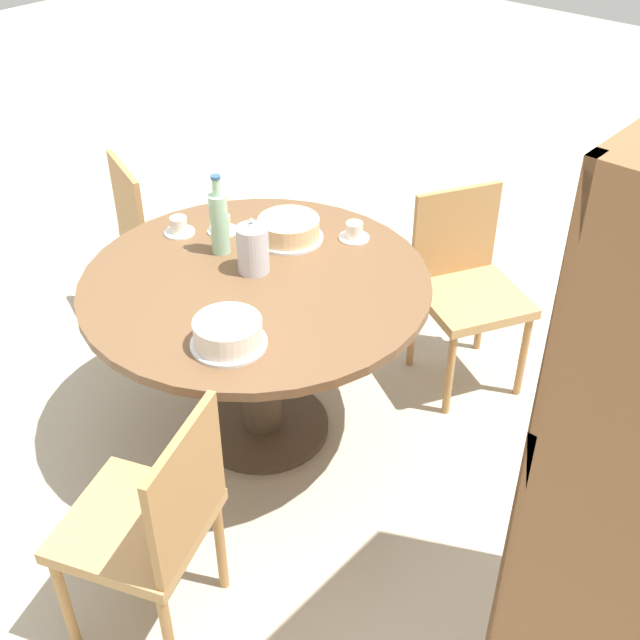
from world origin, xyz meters
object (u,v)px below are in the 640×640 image
object	(u,v)px
chair_c	(466,284)
water_bottle	(219,222)
cake_second	(228,333)
cup_b	(354,232)
cake_main	(289,229)
cup_a	(179,227)
chair_b	(152,522)
cup_c	(222,225)
chair_a	(162,237)
coffee_pot	(253,247)

from	to	relation	value
chair_c	water_bottle	size ratio (longest dim) A/B	2.68
cake_second	cup_b	world-z (taller)	cake_second
chair_c	cake_main	distance (m)	0.83
water_bottle	cake_main	world-z (taller)	water_bottle
cake_main	cup_b	distance (m)	0.26
cake_second	cup_a	bearing A→B (deg)	-118.75
chair_c	cake_main	size ratio (longest dim) A/B	3.14
chair_b	water_bottle	xyz separation A→B (m)	(-0.92, -0.65, 0.41)
chair_c	cup_b	bearing A→B (deg)	169.73
water_bottle	cup_c	size ratio (longest dim) A/B	2.60
cake_second	cup_b	size ratio (longest dim) A/B	2.06
water_bottle	chair_a	bearing A→B (deg)	-107.63
cup_b	cup_c	xyz separation A→B (m)	(0.31, -0.44, 0.00)
cake_second	cup_c	distance (m)	0.77
chair_b	cup_a	world-z (taller)	chair_b
chair_a	chair_c	xyz separation A→B (m)	(-0.60, 1.32, 0.00)
cake_second	cup_a	distance (m)	0.80
cup_b	cup_a	bearing A→B (deg)	-52.10
water_bottle	cake_main	size ratio (longest dim) A/B	1.17
cake_main	cup_c	distance (m)	0.28
chair_c	cake_main	bearing A→B (deg)	166.41
chair_b	cake_main	world-z (taller)	chair_b
cup_a	cup_b	bearing A→B (deg)	127.90
chair_c	cup_a	world-z (taller)	chair_c
chair_a	cup_c	world-z (taller)	chair_a
chair_a	chair_c	distance (m)	1.45
chair_c	cake_second	bearing A→B (deg)	-159.92
chair_c	water_bottle	distance (m)	1.12
chair_b	coffee_pot	xyz separation A→B (m)	(-0.90, -0.46, 0.38)
chair_a	coffee_pot	distance (m)	0.98
chair_b	cup_c	distance (m)	1.32
chair_b	cake_second	world-z (taller)	chair_b
chair_b	cake_second	size ratio (longest dim) A/B	3.38
chair_b	cup_c	bearing A→B (deg)	-165.22
cup_b	chair_b	bearing A→B (deg)	13.78
chair_b	cake_second	xyz separation A→B (m)	(-0.52, -0.19, 0.32)
water_bottle	cup_c	distance (m)	0.19
chair_c	water_bottle	world-z (taller)	water_bottle
cup_a	cup_c	world-z (taller)	same
chair_a	chair_c	world-z (taller)	same
chair_a	cup_b	size ratio (longest dim) A/B	6.96
chair_c	water_bottle	bearing A→B (deg)	170.20
cake_main	chair_a	bearing A→B (deg)	-87.64
chair_a	coffee_pot	world-z (taller)	coffee_pot
chair_c	cup_a	bearing A→B (deg)	161.64
coffee_pot	cup_a	xyz separation A→B (m)	(-0.00, -0.43, -0.07)
chair_c	coffee_pot	distance (m)	1.02
chair_c	coffee_pot	xyz separation A→B (m)	(0.83, -0.44, 0.38)
cake_main	chair_c	bearing A→B (deg)	138.38
cake_second	water_bottle	bearing A→B (deg)	-130.52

